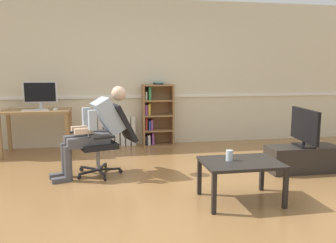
% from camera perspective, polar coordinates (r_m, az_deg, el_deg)
% --- Properties ---
extents(ground_plane, '(18.00, 18.00, 0.00)m').
position_cam_1_polar(ground_plane, '(4.02, 0.04, -11.82)').
color(ground_plane, olive).
extents(back_wall, '(12.00, 0.13, 2.70)m').
position_cam_1_polar(back_wall, '(6.39, -4.23, 8.16)').
color(back_wall, beige).
rests_on(back_wall, ground_plane).
extents(computer_desk, '(1.11, 0.62, 0.76)m').
position_cam_1_polar(computer_desk, '(6.02, -21.52, 0.75)').
color(computer_desk, '#9E7547').
rests_on(computer_desk, ground_plane).
extents(imac_monitor, '(0.55, 0.14, 0.47)m').
position_cam_1_polar(imac_monitor, '(6.05, -20.94, 4.52)').
color(imac_monitor, silver).
rests_on(imac_monitor, computer_desk).
extents(keyboard, '(0.42, 0.12, 0.02)m').
position_cam_1_polar(keyboard, '(5.87, -21.60, 1.82)').
color(keyboard, silver).
rests_on(keyboard, computer_desk).
extents(computer_mouse, '(0.06, 0.10, 0.03)m').
position_cam_1_polar(computer_mouse, '(5.83, -18.62, 2.00)').
color(computer_mouse, white).
rests_on(computer_mouse, computer_desk).
extents(bookshelf, '(0.58, 0.29, 1.20)m').
position_cam_1_polar(bookshelf, '(6.26, -2.09, 1.05)').
color(bookshelf, olive).
rests_on(bookshelf, ground_plane).
extents(radiator, '(0.79, 0.08, 0.55)m').
position_cam_1_polar(radiator, '(6.35, -9.11, -1.68)').
color(radiator, white).
rests_on(radiator, ground_plane).
extents(office_chair, '(0.84, 0.68, 0.96)m').
position_cam_1_polar(office_chair, '(4.65, -10.03, -2.44)').
color(office_chair, black).
rests_on(office_chair, ground_plane).
extents(person_seated, '(1.04, 0.59, 1.20)m').
position_cam_1_polar(person_seated, '(4.58, -12.19, -1.09)').
color(person_seated, '#4C4C51').
rests_on(person_seated, ground_plane).
extents(tv_stand, '(1.00, 0.39, 0.36)m').
position_cam_1_polar(tv_stand, '(5.09, 21.94, -5.90)').
color(tv_stand, '#2D2823').
rests_on(tv_stand, ground_plane).
extents(tv_screen, '(0.23, 0.77, 0.52)m').
position_cam_1_polar(tv_screen, '(5.00, 22.25, -0.85)').
color(tv_screen, black).
rests_on(tv_screen, tv_stand).
extents(coffee_table, '(0.82, 0.60, 0.45)m').
position_cam_1_polar(coffee_table, '(3.71, 12.27, -7.42)').
color(coffee_table, black).
rests_on(coffee_table, ground_plane).
extents(drinking_glass, '(0.07, 0.07, 0.11)m').
position_cam_1_polar(drinking_glass, '(3.68, 10.40, -5.70)').
color(drinking_glass, silver).
rests_on(drinking_glass, coffee_table).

